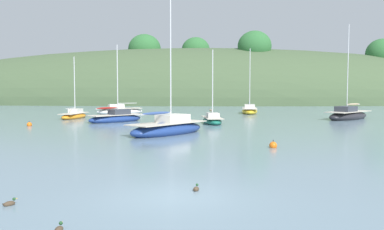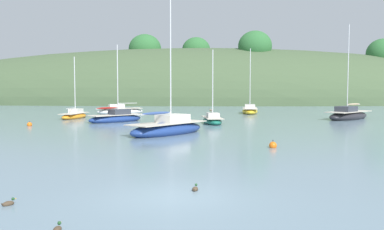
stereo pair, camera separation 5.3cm
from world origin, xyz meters
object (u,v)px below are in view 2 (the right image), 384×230
Objects in this scene: sailboat_red_portside at (120,111)px; mooring_buoy_channel at (273,146)px; duck_lone_left at (195,189)px; duck_lead at (57,229)px; sailboat_teal_outer at (116,118)px; sailboat_orange_cutter at (250,111)px; mooring_buoy_outer at (30,125)px; sailboat_cream_ketch at (212,120)px; sailboat_grey_yawl at (168,128)px; sailboat_black_sloop at (74,115)px; duck_straggler at (8,203)px; sailboat_yellow_far at (348,115)px.

mooring_buoy_channel is (14.81, -30.10, -0.25)m from sailboat_red_portside.
duck_lone_left is 1.00× the size of duck_lead.
sailboat_orange_cutter is at bearing 42.84° from sailboat_teal_outer.
mooring_buoy_outer is at bearing 124.09° from duck_lone_left.
duck_lone_left is (10.64, -39.79, -0.32)m from sailboat_red_portside.
sailboat_orange_cutter reaches higher than duck_lead.
mooring_buoy_channel is at bearing -78.92° from sailboat_cream_ketch.
duck_lead is (-0.84, -20.24, -0.38)m from sailboat_grey_yawl.
sailboat_orange_cutter is 1.25× the size of sailboat_black_sloop.
mooring_buoy_channel is at bearing -53.95° from sailboat_teal_outer.
sailboat_teal_outer is at bearing 170.01° from sailboat_cream_ketch.
sailboat_red_portside reaches higher than sailboat_black_sloop.
sailboat_grey_yawl is at bearing 87.61° from duck_lead.
duck_straggler is (-3.01, -18.16, -0.38)m from sailboat_grey_yawl.
mooring_buoy_channel is at bearing -33.16° from mooring_buoy_outer.
sailboat_red_portside is at bearing 161.61° from sailboat_yellow_far.
sailboat_yellow_far reaches higher than duck_straggler.
sailboat_teal_outer is (5.56, -4.44, 0.06)m from sailboat_black_sloop.
sailboat_orange_cutter is 20.53× the size of duck_lead.
sailboat_teal_outer reaches higher than sailboat_cream_ketch.
sailboat_orange_cutter reaches higher than sailboat_teal_outer.
sailboat_black_sloop is 16.46× the size of duck_lead.
sailboat_red_portside is 19.19× the size of duck_lead.
sailboat_cream_ketch is at bearing -22.06° from sailboat_black_sloop.
sailboat_orange_cutter reaches higher than mooring_buoy_outer.
mooring_buoy_outer is 26.01m from duck_straggler.
duck_lone_left is 5.62m from duck_straggler.
duck_lead is (-9.56, -44.67, -0.32)m from sailboat_orange_cutter.
duck_lead is at bearing -80.32° from sailboat_teal_outer.
sailboat_grey_yawl is 26.23× the size of duck_straggler.
sailboat_grey_yawl reaches higher than duck_straggler.
sailboat_orange_cutter is at bearing 70.36° from sailboat_grey_yawl.
sailboat_grey_yawl is at bearing 98.03° from duck_lone_left.
sailboat_orange_cutter is at bearing 77.92° from duck_lead.
sailboat_orange_cutter is at bearing 71.06° from sailboat_cream_ketch.
sailboat_orange_cutter is 44.17m from duck_straggler.
mooring_buoy_channel is (-11.68, -21.29, -0.31)m from sailboat_yellow_far.
sailboat_teal_outer is 29.00m from duck_straggler.
duck_lone_left is at bearing -72.68° from sailboat_teal_outer.
sailboat_orange_cutter is 16.32m from sailboat_cream_ketch.
sailboat_teal_outer is (2.22, -12.79, 0.00)m from sailboat_red_portside.
sailboat_yellow_far reaches higher than duck_lone_left.
sailboat_grey_yawl is 1.28× the size of sailboat_teal_outer.
mooring_buoy_channel is at bearing -50.14° from sailboat_black_sloop.
mooring_buoy_outer is at bearing 155.02° from sailboat_grey_yawl.
sailboat_orange_cutter is 45.68m from duck_lead.
duck_lead is (-7.32, -13.61, -0.07)m from mooring_buoy_channel.
mooring_buoy_outer is 1.41× the size of duck_straggler.
sailboat_black_sloop is at bearing -155.44° from sailboat_orange_cutter.
sailboat_orange_cutter is at bearing 3.22° from sailboat_red_portside.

